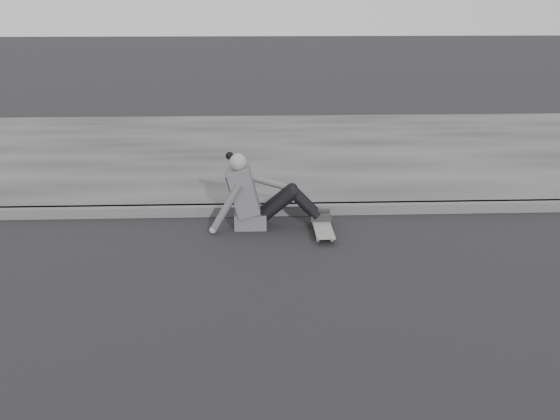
# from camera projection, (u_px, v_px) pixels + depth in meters

# --- Properties ---
(ground) EXTENTS (80.00, 80.00, 0.00)m
(ground) POSITION_uv_depth(u_px,v_px,m) (405.00, 315.00, 5.16)
(ground) COLOR black
(ground) RESTS_ON ground
(curb) EXTENTS (24.00, 0.16, 0.12)m
(curb) POSITION_uv_depth(u_px,v_px,m) (356.00, 208.00, 7.58)
(curb) COLOR #505050
(curb) RESTS_ON ground
(sidewalk) EXTENTS (24.00, 6.00, 0.12)m
(sidewalk) POSITION_uv_depth(u_px,v_px,m) (328.00, 151.00, 10.44)
(sidewalk) COLOR #3E3E3E
(sidewalk) RESTS_ON ground
(skateboard) EXTENTS (0.20, 0.78, 0.09)m
(skateboard) POSITION_uv_depth(u_px,v_px,m) (322.00, 227.00, 6.93)
(skateboard) COLOR gray
(skateboard) RESTS_ON ground
(seated_woman) EXTENTS (1.38, 0.46, 0.88)m
(seated_woman) POSITION_uv_depth(u_px,v_px,m) (256.00, 196.00, 7.04)
(seated_woman) COLOR #4F4F52
(seated_woman) RESTS_ON ground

